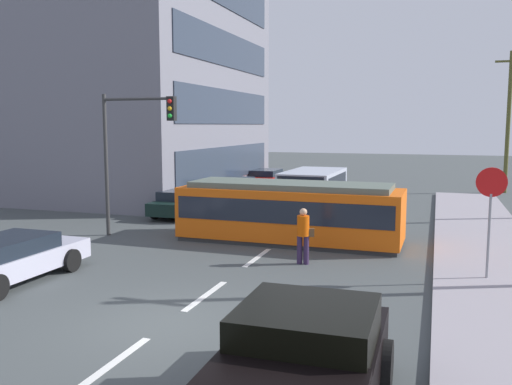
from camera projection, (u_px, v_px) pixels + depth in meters
name	position (u px, v px, depth m)	size (l,w,h in m)	color
ground_plane	(290.00, 234.00, 20.64)	(120.00, 120.00, 0.00)	#444A4A
sidewalk_curb_right	(495.00, 274.00, 14.74)	(3.20, 36.00, 0.14)	gray
lane_stripe_0	(112.00, 364.00, 9.34)	(0.16, 2.40, 0.01)	silver
lane_stripe_1	(205.00, 296.00, 13.11)	(0.16, 2.40, 0.01)	silver
lane_stripe_2	(257.00, 258.00, 16.88)	(0.16, 2.40, 0.01)	silver
lane_stripe_3	(316.00, 214.00, 25.01)	(0.16, 2.40, 0.01)	silver
lane_stripe_4	(339.00, 198.00, 30.66)	(0.16, 2.40, 0.01)	silver
corner_building	(104.00, 87.00, 33.50)	(16.43, 15.93, 12.80)	slate
streetcar_tram	(290.00, 211.00, 19.12)	(7.78, 2.66, 2.10)	#E3590F
city_bus	(313.00, 185.00, 27.88)	(2.63, 5.30, 1.78)	#A3AABA
pedestrian_crossing	(303.00, 233.00, 16.00)	(0.51, 0.36, 1.67)	#2F2040
pickup_truck_parked	(298.00, 372.00, 7.28)	(2.32, 5.02, 1.55)	black
parked_sedan_near	(8.00, 259.00, 14.19)	(2.02, 4.55, 1.19)	#B7B7CB
parked_sedan_mid	(185.00, 202.00, 24.79)	(2.05, 4.49, 1.19)	black
parked_sedan_far	(234.00, 188.00, 30.05)	(2.13, 4.31, 1.19)	navy
parked_sedan_furthest	(266.00, 178.00, 35.93)	(2.15, 4.46, 1.19)	#9F0F0A
stop_sign	(491.00, 200.00, 13.93)	(0.76, 0.07, 2.88)	gray
traffic_light_mast	(132.00, 137.00, 19.53)	(2.93, 0.33, 5.21)	#333333
utility_pole_far	(508.00, 120.00, 32.53)	(1.80, 0.24, 8.44)	#505026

